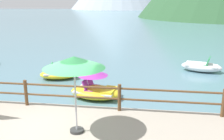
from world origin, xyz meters
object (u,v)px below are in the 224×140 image
object	(u,v)px
pedal_boat_3	(95,89)
beach_umbrella	(74,63)
pedal_boat_1	(201,66)
pedal_boat_0	(60,74)

from	to	relation	value
pedal_boat_3	beach_umbrella	bearing A→B (deg)	-86.61
beach_umbrella	pedal_boat_1	bearing A→B (deg)	59.56
pedal_boat_1	pedal_boat_3	distance (m)	7.42
pedal_boat_0	pedal_boat_1	world-z (taller)	pedal_boat_1
pedal_boat_1	pedal_boat_3	world-z (taller)	pedal_boat_3
beach_umbrella	pedal_boat_3	xyz separation A→B (m)	(-0.22, 3.70, -2.03)
pedal_boat_0	pedal_boat_1	distance (m)	8.29
beach_umbrella	pedal_boat_0	bearing A→B (deg)	113.45
beach_umbrella	pedal_boat_3	size ratio (longest dim) A/B	0.94
beach_umbrella	pedal_boat_3	bearing A→B (deg)	93.39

